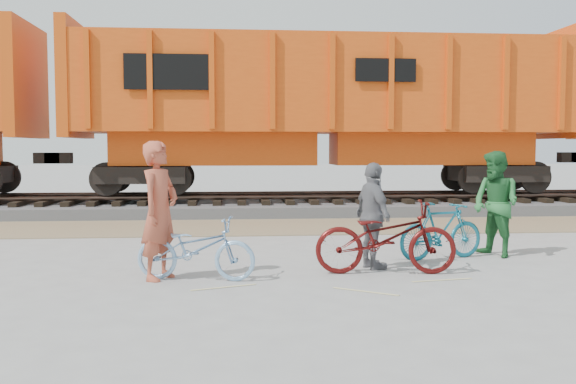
% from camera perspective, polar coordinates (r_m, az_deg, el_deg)
% --- Properties ---
extents(ground, '(120.00, 120.00, 0.00)m').
position_cam_1_polar(ground, '(9.35, 0.53, -7.33)').
color(ground, '#9E9E99').
rests_on(ground, ground).
extents(gravel_strip, '(120.00, 3.00, 0.02)m').
position_cam_1_polar(gravel_strip, '(14.76, -1.50, -3.11)').
color(gravel_strip, '#8B7556').
rests_on(gravel_strip, ground).
extents(ballast_bed, '(120.00, 4.00, 0.30)m').
position_cam_1_polar(ballast_bed, '(18.22, -2.16, -1.31)').
color(ballast_bed, slate).
rests_on(ballast_bed, ground).
extents(track, '(120.00, 2.60, 0.24)m').
position_cam_1_polar(track, '(18.20, -2.16, -0.30)').
color(track, black).
rests_on(track, ballast_bed).
extents(hopper_car_center, '(14.00, 3.13, 4.65)m').
position_cam_1_polar(hopper_car_center, '(18.34, 3.18, 7.65)').
color(hopper_car_center, black).
rests_on(hopper_car_center, track).
extents(bicycle_blue, '(1.76, 0.93, 0.88)m').
position_cam_1_polar(bicycle_blue, '(8.98, -8.20, -4.99)').
color(bicycle_blue, '#88B3DC').
rests_on(bicycle_blue, ground).
extents(bicycle_teal, '(1.64, 0.89, 0.95)m').
position_cam_1_polar(bicycle_teal, '(10.79, 13.47, -3.37)').
color(bicycle_teal, '#115D71').
rests_on(bicycle_teal, ground).
extents(bicycle_maroon, '(2.09, 0.90, 1.07)m').
position_cam_1_polar(bicycle_maroon, '(9.41, 8.67, -4.00)').
color(bicycle_maroon, '#4B0D0B').
rests_on(bicycle_maroon, ground).
extents(person_solo, '(0.72, 0.83, 1.92)m').
position_cam_1_polar(person_solo, '(9.05, -11.36, -1.62)').
color(person_solo, '#B24E35').
rests_on(person_solo, ground).
extents(person_man, '(0.97, 1.06, 1.78)m').
position_cam_1_polar(person_man, '(11.28, 18.01, -1.02)').
color(person_man, '#246630').
rests_on(person_man, ground).
extents(person_woman, '(0.63, 1.01, 1.61)m').
position_cam_1_polar(person_woman, '(9.74, 7.57, -2.11)').
color(person_woman, slate).
rests_on(person_woman, ground).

